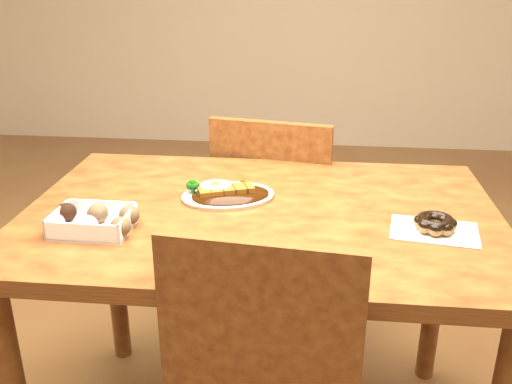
# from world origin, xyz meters

# --- Properties ---
(table) EXTENTS (1.20, 0.80, 0.75)m
(table) POSITION_xyz_m (0.00, 0.00, 0.65)
(table) COLOR #502110
(table) RESTS_ON ground
(chair_far) EXTENTS (0.49, 0.49, 0.87)m
(chair_far) POSITION_xyz_m (0.01, 0.54, 0.48)
(chair_far) COLOR #502110
(chair_far) RESTS_ON ground
(katsu_curry_plate) EXTENTS (0.28, 0.24, 0.05)m
(katsu_curry_plate) POSITION_xyz_m (-0.10, 0.07, 0.76)
(katsu_curry_plate) COLOR white
(katsu_curry_plate) RESTS_ON table
(donut_box) EXTENTS (0.21, 0.14, 0.05)m
(donut_box) POSITION_xyz_m (-0.38, -0.16, 0.78)
(donut_box) COLOR white
(donut_box) RESTS_ON table
(pon_de_ring) EXTENTS (0.22, 0.17, 0.04)m
(pon_de_ring) POSITION_xyz_m (0.42, -0.08, 0.77)
(pon_de_ring) COLOR silver
(pon_de_ring) RESTS_ON table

